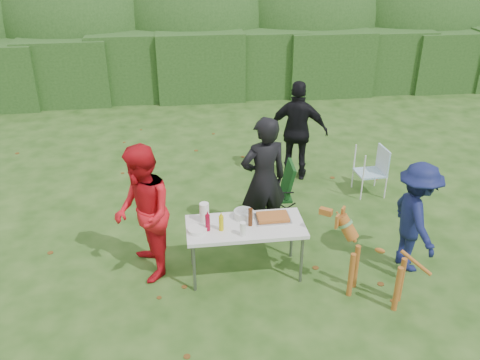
{
  "coord_description": "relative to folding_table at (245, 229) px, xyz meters",
  "views": [
    {
      "loc": [
        -0.72,
        -5.22,
        4.16
      ],
      "look_at": [
        0.11,
        0.95,
        1.0
      ],
      "focal_mm": 38.0,
      "sensor_mm": 36.0,
      "label": 1
    }
  ],
  "objects": [
    {
      "name": "ketchup_bottle",
      "position": [
        -0.48,
        -0.06,
        0.16
      ],
      "size": [
        0.06,
        0.06,
        0.22
      ],
      "primitive_type": "cylinder",
      "color": "maroon",
      "rests_on": "folding_table"
    },
    {
      "name": "person_black_puffy",
      "position": [
        1.31,
        2.7,
        0.21
      ],
      "size": [
        1.13,
        0.74,
        1.79
      ],
      "primitive_type": "imported",
      "rotation": [
        0.0,
        0.0,
        2.82
      ],
      "color": "black",
      "rests_on": "ground"
    },
    {
      "name": "child",
      "position": [
        2.19,
        -0.15,
        0.08
      ],
      "size": [
        0.58,
        0.99,
        1.52
      ],
      "primitive_type": "imported",
      "rotation": [
        0.0,
        0.0,
        1.56
      ],
      "color": "#131A49",
      "rests_on": "ground"
    },
    {
      "name": "paper_towel_roll",
      "position": [
        -0.51,
        0.16,
        0.18
      ],
      "size": [
        0.12,
        0.12,
        0.26
      ],
      "primitive_type": "cylinder",
      "color": "white",
      "rests_on": "folding_table"
    },
    {
      "name": "lawn_chair",
      "position": [
        2.41,
        1.94,
        -0.27
      ],
      "size": [
        0.52,
        0.52,
        0.83
      ],
      "primitive_type": null,
      "rotation": [
        0.0,
        0.0,
        3.2
      ],
      "color": "teal",
      "rests_on": "ground"
    },
    {
      "name": "beer_bottle",
      "position": [
        0.06,
        -0.01,
        0.17
      ],
      "size": [
        0.06,
        0.06,
        0.24
      ],
      "primitive_type": "cylinder",
      "color": "#47230F",
      "rests_on": "folding_table"
    },
    {
      "name": "mustard_bottle",
      "position": [
        -0.31,
        -0.08,
        0.15
      ],
      "size": [
        0.06,
        0.06,
        0.2
      ],
      "primitive_type": "cylinder",
      "color": "#CAB90B",
      "rests_on": "folding_table"
    },
    {
      "name": "ground",
      "position": [
        -0.08,
        -0.19,
        -0.69
      ],
      "size": [
        80.0,
        80.0,
        0.0
      ],
      "primitive_type": "plane",
      "color": "#1E4211"
    },
    {
      "name": "person_cook",
      "position": [
        0.38,
        0.82,
        0.25
      ],
      "size": [
        0.77,
        0.59,
        1.87
      ],
      "primitive_type": "imported",
      "rotation": [
        0.0,
        0.0,
        3.37
      ],
      "color": "black",
      "rests_on": "ground"
    },
    {
      "name": "camping_chair",
      "position": [
        0.63,
        1.33,
        -0.22
      ],
      "size": [
        0.62,
        0.62,
        0.94
      ],
      "primitive_type": null,
      "rotation": [
        0.0,
        0.0,
        3.09
      ],
      "color": "#123D14",
      "rests_on": "ground"
    },
    {
      "name": "food_tray",
      "position": [
        0.37,
        0.09,
        0.06
      ],
      "size": [
        0.45,
        0.3,
        0.02
      ],
      "primitive_type": "cube",
      "color": "#B7B7BA",
      "rests_on": "folding_table"
    },
    {
      "name": "hedge_row",
      "position": [
        -0.08,
        7.81,
        0.16
      ],
      "size": [
        22.0,
        1.4,
        1.7
      ],
      "primitive_type": "cube",
      "color": "#23471C",
      "rests_on": "ground"
    },
    {
      "name": "folding_table",
      "position": [
        0.0,
        0.0,
        0.0
      ],
      "size": [
        1.5,
        0.7,
        0.74
      ],
      "color": "silver",
      "rests_on": "ground"
    },
    {
      "name": "plate_stack",
      "position": [
        -0.61,
        -0.07,
        0.08
      ],
      "size": [
        0.24,
        0.24,
        0.05
      ],
      "primitive_type": "cylinder",
      "color": "white",
      "rests_on": "folding_table"
    },
    {
      "name": "pasta_bowl",
      "position": [
        0.0,
        0.18,
        0.1
      ],
      "size": [
        0.26,
        0.26,
        0.1
      ],
      "primitive_type": "cylinder",
      "color": "silver",
      "rests_on": "folding_table"
    },
    {
      "name": "cup_stack",
      "position": [
        -0.06,
        -0.23,
        0.14
      ],
      "size": [
        0.08,
        0.08,
        0.18
      ],
      "primitive_type": "cylinder",
      "color": "white",
      "rests_on": "folding_table"
    },
    {
      "name": "dog",
      "position": [
        1.5,
        -0.71,
        -0.15
      ],
      "size": [
        1.17,
        1.02,
        1.06
      ],
      "primitive_type": null,
      "rotation": [
        0.0,
        0.0,
        2.51
      ],
      "color": "#A05A20",
      "rests_on": "ground"
    },
    {
      "name": "person_red_jacket",
      "position": [
        -1.27,
        0.16,
        0.22
      ],
      "size": [
        0.85,
        1.0,
        1.81
      ],
      "primitive_type": "imported",
      "rotation": [
        0.0,
        0.0,
        -1.36
      ],
      "color": "red",
      "rests_on": "ground"
    },
    {
      "name": "focaccia_bread",
      "position": [
        0.37,
        0.09,
        0.09
      ],
      "size": [
        0.4,
        0.26,
        0.04
      ],
      "primitive_type": "cube",
      "color": "#B06028",
      "rests_on": "food_tray"
    },
    {
      "name": "shrub_backdrop",
      "position": [
        -0.08,
        9.41,
        0.91
      ],
      "size": [
        20.0,
        2.6,
        3.2
      ],
      "primitive_type": "ellipsoid",
      "color": "#3D6628",
      "rests_on": "ground"
    }
  ]
}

